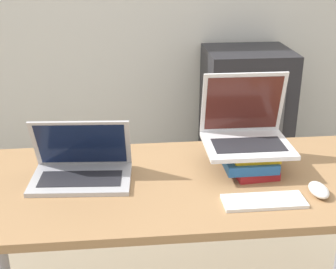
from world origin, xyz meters
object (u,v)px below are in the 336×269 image
object	(u,v)px
laptop_left	(81,167)
mini_fridge	(245,118)
laptop_on_books	(246,131)
mouse	(319,190)
book_stack	(247,156)
wireless_keyboard	(264,201)

from	to	relation	value
laptop_left	mini_fridge	size ratio (longest dim) A/B	0.41
laptop_on_books	mini_fridge	distance (m)	1.33
laptop_left	laptop_on_books	xyz separation A→B (m)	(0.61, 0.05, 0.10)
laptop_left	laptop_on_books	bearing A→B (deg)	4.43
mouse	laptop_on_books	bearing A→B (deg)	128.78
book_stack	mouse	distance (m)	0.30
laptop_left	mouse	bearing A→B (deg)	-13.78
mouse	mini_fridge	bearing A→B (deg)	84.69
mini_fridge	book_stack	bearing A→B (deg)	-104.87
book_stack	wireless_keyboard	bearing A→B (deg)	-91.99
mini_fridge	laptop_left	bearing A→B (deg)	-126.81
book_stack	mini_fridge	world-z (taller)	mini_fridge
mini_fridge	laptop_on_books	bearing A→B (deg)	-105.34
book_stack	laptop_on_books	distance (m)	0.10
wireless_keyboard	mini_fridge	distance (m)	1.56
book_stack	mouse	bearing A→B (deg)	-50.49
mouse	mini_fridge	xyz separation A→B (m)	(0.14, 1.46, -0.29)
laptop_on_books	mini_fridge	xyz separation A→B (m)	(0.33, 1.21, -0.42)
laptop_left	book_stack	xyz separation A→B (m)	(0.62, 0.03, 0.00)
laptop_left	mini_fridge	bearing A→B (deg)	53.19
book_stack	wireless_keyboard	distance (m)	0.27
laptop_left	mini_fridge	distance (m)	1.61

